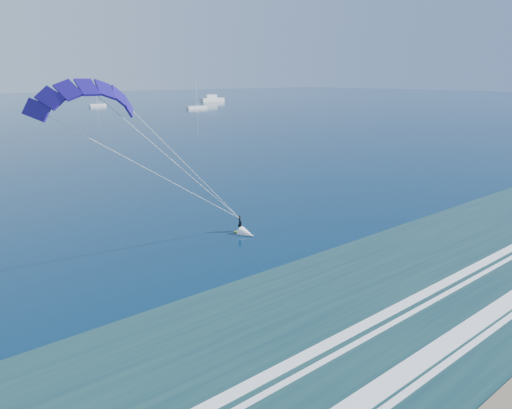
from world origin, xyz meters
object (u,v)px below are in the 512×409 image
object	(u,v)px
sailboat_5	(197,107)
sailboat_4	(97,105)
kitesurfer_rig	(183,169)
motor_yacht	(212,99)

from	to	relation	value
sailboat_5	sailboat_4	bearing A→B (deg)	123.43
kitesurfer_rig	sailboat_4	distance (m)	205.24
kitesurfer_rig	sailboat_5	distance (m)	177.93
sailboat_4	sailboat_5	bearing A→B (deg)	-56.57
motor_yacht	kitesurfer_rig	bearing A→B (deg)	-124.18
motor_yacht	sailboat_4	xyz separation A→B (m)	(-66.21, -0.01, -0.90)
kitesurfer_rig	sailboat_5	xyz separation A→B (m)	(94.63, 150.53, -6.71)
sailboat_5	motor_yacht	bearing A→B (deg)	49.57
kitesurfer_rig	sailboat_5	size ratio (longest dim) A/B	1.53
kitesurfer_rig	motor_yacht	size ratio (longest dim) A/B	1.39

